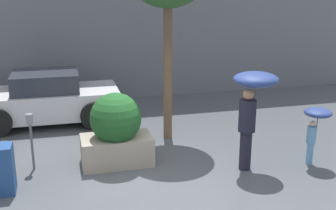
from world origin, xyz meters
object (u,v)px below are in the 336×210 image
at_px(person_child, 316,121).
at_px(parked_car_near, 47,99).
at_px(person_adult, 252,97).
at_px(planter_box, 116,131).
at_px(parking_meter, 30,130).

height_order(person_child, parked_car_near, parked_car_near).
distance_m(person_child, parked_car_near, 6.92).
bearing_deg(person_child, person_adult, -144.41).
bearing_deg(parked_car_near, planter_box, -155.89).
distance_m(parked_car_near, parking_meter, 3.14).
bearing_deg(person_adult, planter_box, 152.64).
distance_m(planter_box, person_child, 4.10).
distance_m(person_adult, person_child, 1.49).
xyz_separation_m(person_child, parked_car_near, (-5.38, 4.34, -0.30)).
relative_size(person_adult, parked_car_near, 0.52).
bearing_deg(person_adult, person_child, -14.21).
bearing_deg(person_adult, parking_meter, 158.34).
bearing_deg(parking_meter, person_child, -12.18).
height_order(person_child, parking_meter, person_child).
height_order(planter_box, parked_car_near, planter_box).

